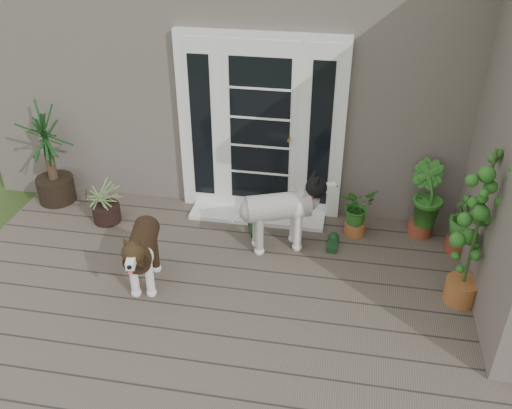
# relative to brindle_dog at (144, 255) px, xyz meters

# --- Properties ---
(deck) EXTENTS (6.20, 4.60, 0.12)m
(deck) POSITION_rel_brindle_dog_xyz_m (1.09, -0.59, -0.41)
(deck) COLOR #6B5B4C
(deck) RESTS_ON ground
(house_main) EXTENTS (7.40, 4.00, 3.10)m
(house_main) POSITION_rel_brindle_dog_xyz_m (1.09, 3.66, 1.08)
(house_main) COLOR #665E54
(house_main) RESTS_ON ground
(door_unit) EXTENTS (1.90, 0.14, 2.15)m
(door_unit) POSITION_rel_brindle_dog_xyz_m (0.89, 1.61, 0.72)
(door_unit) COLOR white
(door_unit) RESTS_ON deck
(door_step) EXTENTS (1.60, 0.40, 0.05)m
(door_step) POSITION_rel_brindle_dog_xyz_m (0.89, 1.41, -0.33)
(door_step) COLOR white
(door_step) RESTS_ON deck
(brindle_dog) EXTENTS (0.52, 0.90, 0.70)m
(brindle_dog) POSITION_rel_brindle_dog_xyz_m (0.00, 0.00, 0.00)
(brindle_dog) COLOR #301F11
(brindle_dog) RESTS_ON deck
(white_dog) EXTENTS (1.00, 0.71, 0.77)m
(white_dog) POSITION_rel_brindle_dog_xyz_m (1.21, 0.84, 0.03)
(white_dog) COLOR silver
(white_dog) RESTS_ON deck
(spider_plant) EXTENTS (0.67, 0.67, 0.57)m
(spider_plant) POSITION_rel_brindle_dog_xyz_m (-0.85, 1.01, -0.07)
(spider_plant) COLOR #87945B
(spider_plant) RESTS_ON deck
(yucca) EXTENTS (1.07, 1.07, 1.24)m
(yucca) POSITION_rel_brindle_dog_xyz_m (-1.66, 1.36, 0.27)
(yucca) COLOR black
(yucca) RESTS_ON deck
(herb_a) EXTENTS (0.55, 0.55, 0.50)m
(herb_a) POSITION_rel_brindle_dog_xyz_m (2.05, 1.26, -0.10)
(herb_a) COLOR #2B611B
(herb_a) RESTS_ON deck
(herb_b) EXTENTS (0.64, 0.64, 0.67)m
(herb_b) POSITION_rel_brindle_dog_xyz_m (2.78, 1.38, -0.01)
(herb_b) COLOR #17531D
(herb_b) RESTS_ON deck
(herb_c) EXTENTS (0.53, 0.53, 0.61)m
(herb_c) POSITION_rel_brindle_dog_xyz_m (3.18, 1.13, -0.05)
(herb_c) COLOR #245A19
(herb_c) RESTS_ON deck
(sapling) EXTENTS (0.51, 0.51, 1.69)m
(sapling) POSITION_rel_brindle_dog_xyz_m (3.08, 0.28, 0.49)
(sapling) COLOR #1D5317
(sapling) RESTS_ON deck
(clog_left) EXTENTS (0.22, 0.33, 0.09)m
(clog_left) POSITION_rel_brindle_dog_xyz_m (0.90, 1.10, -0.31)
(clog_left) COLOR black
(clog_left) RESTS_ON deck
(clog_right) EXTENTS (0.16, 0.33, 0.10)m
(clog_right) POSITION_rel_brindle_dog_xyz_m (1.81, 0.96, -0.30)
(clog_right) COLOR #153619
(clog_right) RESTS_ON deck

